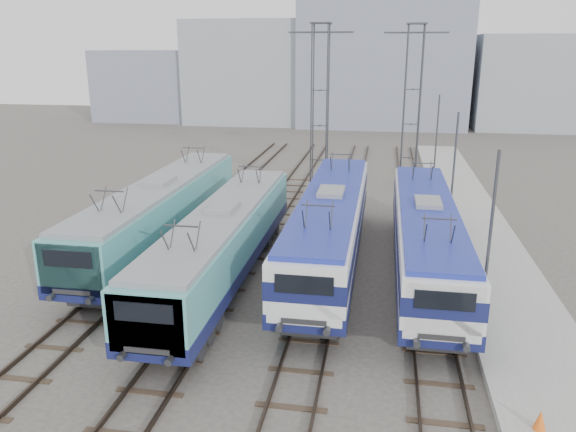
# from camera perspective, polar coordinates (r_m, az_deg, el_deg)

# --- Properties ---
(ground) EXTENTS (160.00, 160.00, 0.00)m
(ground) POSITION_cam_1_polar(r_m,az_deg,el_deg) (21.55, -3.95, -12.16)
(ground) COLOR #514C47
(platform) EXTENTS (4.00, 70.00, 0.30)m
(platform) POSITION_cam_1_polar(r_m,az_deg,el_deg) (28.77, 20.33, -5.22)
(platform) COLOR #9E9E99
(platform) RESTS_ON ground
(locomotive_far_left) EXTENTS (2.85, 17.98, 3.38)m
(locomotive_far_left) POSITION_cam_1_polar(r_m,az_deg,el_deg) (30.03, -12.90, 0.55)
(locomotive_far_left) COLOR #151B51
(locomotive_far_left) RESTS_ON ground
(locomotive_center_left) EXTENTS (2.74, 17.28, 3.25)m
(locomotive_center_left) POSITION_cam_1_polar(r_m,az_deg,el_deg) (25.17, -6.65, -2.48)
(locomotive_center_left) COLOR #151B51
(locomotive_center_left) RESTS_ON ground
(locomotive_center_right) EXTENTS (2.87, 18.13, 3.41)m
(locomotive_center_right) POSITION_cam_1_polar(r_m,az_deg,el_deg) (27.13, 4.30, -0.64)
(locomotive_center_right) COLOR #151B51
(locomotive_center_right) RESTS_ON ground
(locomotive_far_right) EXTENTS (2.75, 17.35, 3.26)m
(locomotive_far_right) POSITION_cam_1_polar(r_m,az_deg,el_deg) (26.58, 13.87, -1.68)
(locomotive_far_right) COLOR #151B51
(locomotive_far_right) RESTS_ON ground
(catenary_tower_west) EXTENTS (4.50, 1.20, 12.00)m
(catenary_tower_west) POSITION_cam_1_polar(r_m,az_deg,el_deg) (40.73, 3.26, 11.43)
(catenary_tower_west) COLOR #3F4247
(catenary_tower_west) RESTS_ON ground
(catenary_tower_east) EXTENTS (4.50, 1.20, 12.00)m
(catenary_tower_east) POSITION_cam_1_polar(r_m,az_deg,el_deg) (42.51, 12.49, 11.30)
(catenary_tower_east) COLOR #3F4247
(catenary_tower_east) RESTS_ON ground
(mast_front) EXTENTS (0.12, 0.12, 7.00)m
(mast_front) POSITION_cam_1_polar(r_m,az_deg,el_deg) (21.81, 19.76, -2.73)
(mast_front) COLOR #3F4247
(mast_front) RESTS_ON ground
(mast_mid) EXTENTS (0.12, 0.12, 7.00)m
(mast_mid) POSITION_cam_1_polar(r_m,az_deg,el_deg) (33.27, 16.44, 4.09)
(mast_mid) COLOR #3F4247
(mast_mid) RESTS_ON ground
(mast_rear) EXTENTS (0.12, 0.12, 7.00)m
(mast_rear) POSITION_cam_1_polar(r_m,az_deg,el_deg) (45.01, 14.83, 7.38)
(mast_rear) COLOR #3F4247
(mast_rear) RESTS_ON ground
(safety_cone) EXTENTS (0.35, 0.35, 0.60)m
(safety_cone) POSITION_cam_1_polar(r_m,az_deg,el_deg) (17.79, 24.25, -18.37)
(safety_cone) COLOR orange
(safety_cone) RESTS_ON platform
(building_west) EXTENTS (18.00, 12.00, 14.00)m
(building_west) POSITION_cam_1_polar(r_m,az_deg,el_deg) (82.50, -3.42, 14.37)
(building_west) COLOR #959DA5
(building_west) RESTS_ON ground
(building_center) EXTENTS (22.00, 14.00, 18.00)m
(building_center) POSITION_cam_1_polar(r_m,az_deg,el_deg) (80.31, 9.65, 15.53)
(building_center) COLOR gray
(building_center) RESTS_ON ground
(building_east) EXTENTS (16.00, 12.00, 12.00)m
(building_east) POSITION_cam_1_polar(r_m,az_deg,el_deg) (82.72, 23.86, 12.33)
(building_east) COLOR #959DA5
(building_east) RESTS_ON ground
(building_far_west) EXTENTS (14.00, 10.00, 10.00)m
(building_far_west) POSITION_cam_1_polar(r_m,az_deg,el_deg) (87.61, -13.91, 12.75)
(building_far_west) COLOR gray
(building_far_west) RESTS_ON ground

